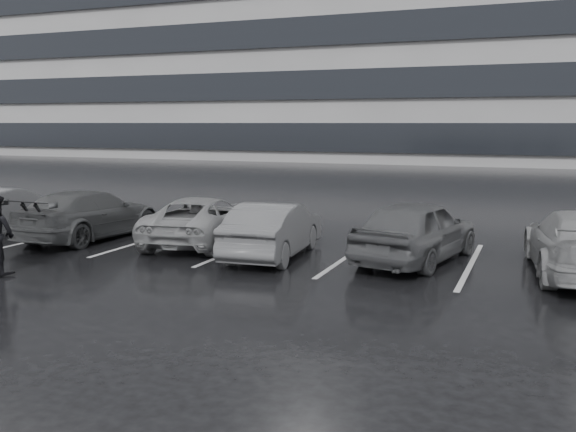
{
  "coord_description": "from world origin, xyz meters",
  "views": [
    {
      "loc": [
        4.75,
        -11.93,
        3.13
      ],
      "look_at": [
        -0.37,
        1.0,
        1.1
      ],
      "focal_mm": 40.0,
      "sensor_mm": 36.0,
      "label": 1
    }
  ],
  "objects_px": {
    "car_main": "(416,230)",
    "car_west_d": "(5,210)",
    "car_west_c": "(89,214)",
    "car_west_b": "(202,220)",
    "car_west_a": "(273,230)"
  },
  "relations": [
    {
      "from": "car_west_d",
      "to": "car_main",
      "type": "bearing_deg",
      "value": -177.71
    },
    {
      "from": "car_main",
      "to": "car_west_d",
      "type": "height_order",
      "value": "car_main"
    },
    {
      "from": "car_west_a",
      "to": "car_west_d",
      "type": "xyz_separation_m",
      "value": [
        -8.44,
        0.23,
        0.01
      ]
    },
    {
      "from": "car_main",
      "to": "car_west_d",
      "type": "xyz_separation_m",
      "value": [
        -11.67,
        -0.44,
        -0.07
      ]
    },
    {
      "from": "car_west_b",
      "to": "car_west_c",
      "type": "height_order",
      "value": "car_west_c"
    },
    {
      "from": "car_main",
      "to": "car_west_d",
      "type": "bearing_deg",
      "value": 13.9
    },
    {
      "from": "car_west_c",
      "to": "car_west_d",
      "type": "distance_m",
      "value": 2.87
    },
    {
      "from": "car_west_c",
      "to": "car_west_b",
      "type": "bearing_deg",
      "value": -169.33
    },
    {
      "from": "car_west_a",
      "to": "car_west_b",
      "type": "xyz_separation_m",
      "value": [
        -2.37,
        0.85,
        -0.03
      ]
    },
    {
      "from": "car_west_c",
      "to": "car_west_d",
      "type": "bearing_deg",
      "value": 4.59
    },
    {
      "from": "car_west_b",
      "to": "car_west_d",
      "type": "distance_m",
      "value": 6.11
    },
    {
      "from": "car_main",
      "to": "car_west_c",
      "type": "xyz_separation_m",
      "value": [
        -8.8,
        -0.31,
        -0.06
      ]
    },
    {
      "from": "car_west_b",
      "to": "car_west_c",
      "type": "distance_m",
      "value": 3.25
    },
    {
      "from": "car_west_d",
      "to": "car_west_b",
      "type": "bearing_deg",
      "value": -174.06
    },
    {
      "from": "car_west_a",
      "to": "car_west_c",
      "type": "relative_size",
      "value": 0.86
    }
  ]
}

